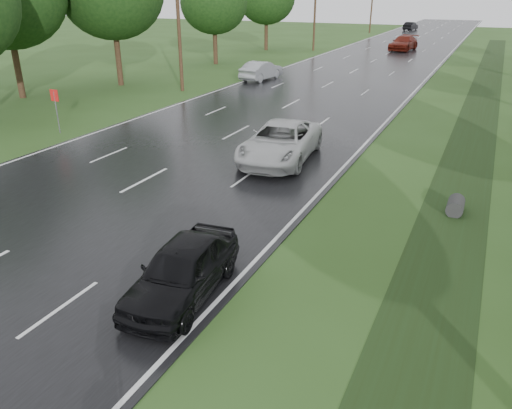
{
  "coord_description": "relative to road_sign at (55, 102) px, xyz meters",
  "views": [
    {
      "loc": [
        11.96,
        -7.0,
        7.03
      ],
      "look_at": [
        6.32,
        5.0,
        1.3
      ],
      "focal_mm": 35.0,
      "sensor_mm": 36.0,
      "label": 1
    }
  ],
  "objects": [
    {
      "name": "utility_pole_mid",
      "position": [
        -0.7,
        13.0,
        3.55
      ],
      "size": [
        1.6,
        0.26,
        10.0
      ],
      "color": "#372316",
      "rests_on": "ground"
    },
    {
      "name": "utility_pole_far",
      "position": [
        -0.7,
        43.0,
        3.55
      ],
      "size": [
        1.6,
        0.26,
        10.0
      ],
      "color": "#372316",
      "rests_on": "ground"
    },
    {
      "name": "silver_sedan",
      "position": [
        2.7,
        19.88,
        -0.84
      ],
      "size": [
        2.1,
        4.79,
        1.53
      ],
      "primitive_type": "imported",
      "rotation": [
        0.0,
        0.0,
        3.04
      ],
      "color": "gray",
      "rests_on": "road"
    },
    {
      "name": "utility_pole_distant",
      "position": [
        -0.7,
        73.0,
        3.55
      ],
      "size": [
        1.6,
        0.26,
        10.0
      ],
      "color": "#372316",
      "rests_on": "ground"
    },
    {
      "name": "tree_west_d",
      "position": [
        -5.7,
        27.0,
        4.18
      ],
      "size": [
        6.6,
        6.6,
        8.8
      ],
      "color": "#372316",
      "rests_on": "ground"
    },
    {
      "name": "edge_stripe_east",
      "position": [
        15.25,
        33.0,
        -1.6
      ],
      "size": [
        0.12,
        180.0,
        0.01
      ],
      "primitive_type": "cube",
      "color": "silver",
      "rests_on": "road"
    },
    {
      "name": "far_car_red",
      "position": [
        9.5,
        47.65,
        -0.74
      ],
      "size": [
        3.12,
        6.18,
        1.72
      ],
      "primitive_type": "imported",
      "rotation": [
        0.0,
        0.0,
        -0.12
      ],
      "color": "maroon",
      "rests_on": "road"
    },
    {
      "name": "road",
      "position": [
        8.5,
        33.0,
        -1.62
      ],
      "size": [
        14.0,
        180.0,
        0.04
      ],
      "primitive_type": "cube",
      "color": "black",
      "rests_on": "ground"
    },
    {
      "name": "dark_sedan",
      "position": [
        14.35,
        -10.24,
        -0.9
      ],
      "size": [
        2.06,
        4.28,
        1.41
      ],
      "primitive_type": "imported",
      "rotation": [
        0.0,
        0.0,
        0.1
      ],
      "color": "black",
      "rests_on": "road"
    },
    {
      "name": "edge_stripe_west",
      "position": [
        1.75,
        33.0,
        -1.6
      ],
      "size": [
        0.12,
        180.0,
        0.01
      ],
      "primitive_type": "cube",
      "color": "silver",
      "rests_on": "road"
    },
    {
      "name": "white_pickup",
      "position": [
        12.39,
        0.7,
        -0.79
      ],
      "size": [
        3.29,
        6.1,
        1.63
      ],
      "primitive_type": "imported",
      "rotation": [
        0.0,
        0.0,
        0.1
      ],
      "color": "silver",
      "rests_on": "road"
    },
    {
      "name": "center_line",
      "position": [
        8.5,
        33.0,
        -1.6
      ],
      "size": [
        0.12,
        180.0,
        0.01
      ],
      "primitive_type": "cube",
      "color": "silver",
      "rests_on": "road"
    },
    {
      "name": "far_car_dark",
      "position": [
        4.77,
        82.15,
        -0.87
      ],
      "size": [
        2.17,
        4.63,
        1.47
      ],
      "primitive_type": "imported",
      "rotation": [
        0.0,
        0.0,
        3.0
      ],
      "color": "black",
      "rests_on": "road"
    },
    {
      "name": "drainage_ditch",
      "position": [
        20.0,
        6.71,
        -1.61
      ],
      "size": [
        2.2,
        120.0,
        0.56
      ],
      "color": "#1E3012",
      "rests_on": "ground"
    },
    {
      "name": "road_sign",
      "position": [
        0.0,
        0.0,
        0.0
      ],
      "size": [
        0.5,
        0.06,
        2.3
      ],
      "color": "slate",
      "rests_on": "ground"
    }
  ]
}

